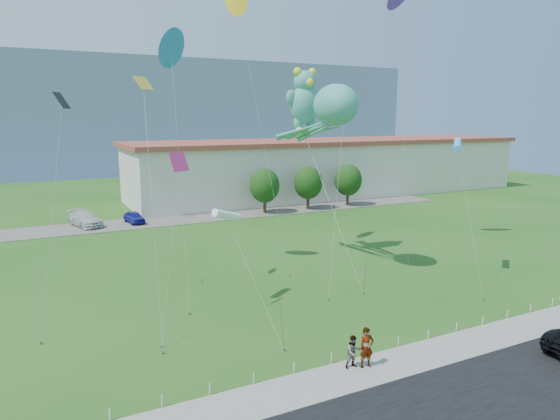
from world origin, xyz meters
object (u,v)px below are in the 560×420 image
at_px(pedestrian_right, 354,352).
at_px(teddy_bear_kite, 305,100).
at_px(pedestrian_left, 367,347).
at_px(parked_car_white, 85,219).
at_px(octopus_kite, 327,115).
at_px(warehouse, 333,167).
at_px(parked_car_blue, 134,217).

height_order(pedestrian_right, teddy_bear_kite, teddy_bear_kite).
relative_size(pedestrian_left, parked_car_white, 0.36).
bearing_deg(pedestrian_right, octopus_kite, 67.21).
xyz_separation_m(warehouse, teddy_bear_kite, (-21.29, -28.90, 8.65)).
height_order(pedestrian_left, pedestrian_right, pedestrian_left).
bearing_deg(parked_car_white, parked_car_blue, -24.76).
xyz_separation_m(pedestrian_right, parked_car_white, (-7.73, 38.23, -0.04)).
distance_m(pedestrian_left, octopus_kite, 18.18).
bearing_deg(parked_car_blue, pedestrian_left, -93.21).
bearing_deg(octopus_kite, pedestrian_left, -114.34).
relative_size(warehouse, octopus_kite, 4.45).
distance_m(pedestrian_left, pedestrian_right, 0.64).
height_order(pedestrian_right, parked_car_white, pedestrian_right).
bearing_deg(parked_car_blue, warehouse, 7.38).
height_order(warehouse, teddy_bear_kite, teddy_bear_kite).
height_order(pedestrian_right, parked_car_blue, pedestrian_right).
bearing_deg(pedestrian_right, warehouse, 62.32).
distance_m(pedestrian_left, parked_car_blue, 37.83).
relative_size(warehouse, pedestrian_right, 39.40).
relative_size(warehouse, parked_car_white, 11.45).
bearing_deg(warehouse, octopus_kite, -123.42).
xyz_separation_m(pedestrian_left, teddy_bear_kite, (6.55, 17.53, 11.73)).
bearing_deg(pedestrian_left, parked_car_white, 110.95).
bearing_deg(teddy_bear_kite, parked_car_blue, 116.18).
relative_size(pedestrian_left, octopus_kite, 0.14).
relative_size(pedestrian_left, teddy_bear_kite, 0.12).
bearing_deg(teddy_bear_kite, pedestrian_left, -110.49).
height_order(octopus_kite, teddy_bear_kite, teddy_bear_kite).
xyz_separation_m(warehouse, pedestrian_right, (-28.42, -46.23, -3.25)).
xyz_separation_m(pedestrian_left, pedestrian_right, (-0.58, 0.20, -0.17)).
bearing_deg(warehouse, teddy_bear_kite, -126.38).
bearing_deg(octopus_kite, parked_car_blue, 111.35).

